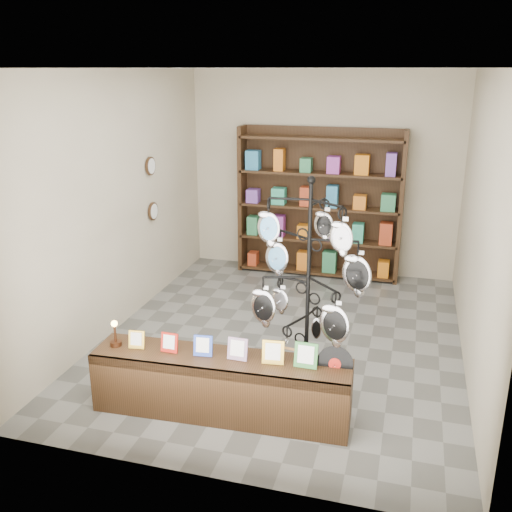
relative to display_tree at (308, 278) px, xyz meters
The scene contains 6 objects.
ground 1.82m from the display_tree, 111.92° to the left, with size 5.00×5.00×0.00m, color slate.
room_envelope 1.47m from the display_tree, 111.92° to the left, with size 5.00×5.00×5.00m.
display_tree is the anchor object (origin of this frame).
front_shelf 1.25m from the display_tree, 149.00° to the right, with size 2.34×0.58×0.82m.
back_shelving 3.58m from the display_tree, 98.04° to the left, with size 2.42×0.36×2.20m.
wall_clocks 3.21m from the display_tree, 140.43° to the left, with size 0.03×0.24×0.84m.
Camera 1 is at (1.33, -5.90, 3.00)m, focal length 40.00 mm.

